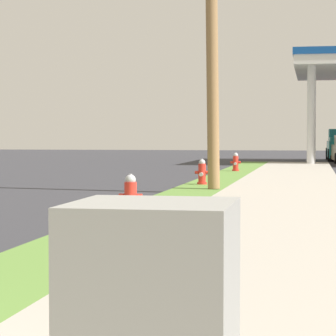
{
  "coord_description": "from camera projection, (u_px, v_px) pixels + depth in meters",
  "views": [
    {
      "loc": [
        3.72,
        -2.93,
        1.54
      ],
      "look_at": [
        0.96,
        11.95,
        0.92
      ],
      "focal_mm": 83.26,
      "sensor_mm": 36.0,
      "label": 1
    }
  ],
  "objects": [
    {
      "name": "fire_hydrant_third",
      "position": [
        202.0,
        173.0,
        22.81
      ],
      "size": [
        0.42,
        0.37,
        0.74
      ],
      "color": "red",
      "rests_on": "grass_verge"
    },
    {
      "name": "utility_pole_midground",
      "position": [
        212.0,
        14.0,
        20.77
      ],
      "size": [
        0.78,
        1.28,
        9.19
      ],
      "color": "#937047",
      "rests_on": "grass_verge"
    },
    {
      "name": "fire_hydrant_fourth",
      "position": [
        236.0,
        163.0,
        31.44
      ],
      "size": [
        0.42,
        0.37,
        0.74
      ],
      "color": "red",
      "rests_on": "grass_verge"
    },
    {
      "name": "fire_hydrant_second",
      "position": [
        130.0,
        197.0,
        13.84
      ],
      "size": [
        0.42,
        0.38,
        0.74
      ],
      "color": "red",
      "rests_on": "grass_verge"
    }
  ]
}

